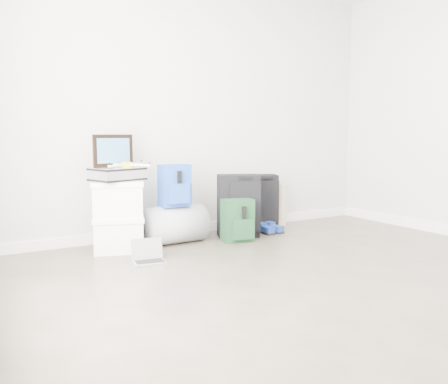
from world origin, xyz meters
TOP-DOWN VIEW (x-y plane):
  - ground at (0.00, 0.00)m, footprint 5.00×5.00m
  - room_envelope at (0.00, 0.02)m, footprint 4.52×5.02m
  - boxes_stack at (-0.99, 2.10)m, footprint 0.55×0.49m
  - briefcase at (-0.99, 2.10)m, footprint 0.50×0.42m
  - painting at (-0.99, 2.20)m, footprint 0.39×0.10m
  - drone at (-0.91, 2.08)m, footprint 0.43×0.43m
  - duffel_bag at (-0.42, 2.13)m, footprint 0.62×0.39m
  - blue_backpack at (-0.42, 2.10)m, footprint 0.29×0.21m
  - large_suitcase at (0.29, 2.08)m, footprint 0.48×0.40m
  - green_backpack at (0.16, 1.88)m, footprint 0.33×0.27m
  - carry_on at (0.77, 2.37)m, footprint 0.44×0.37m
  - shoes at (0.68, 2.05)m, footprint 0.22×0.25m
  - rolled_rug at (1.01, 2.33)m, footprint 0.16×0.16m
  - laptop at (-0.90, 1.62)m, footprint 0.29×0.23m

SIDE VIEW (x-z plane):
  - ground at x=0.00m, z-range 0.00..0.00m
  - shoes at x=0.68m, z-range 0.00..0.08m
  - laptop at x=-0.90m, z-range -0.05..0.14m
  - duffel_bag at x=-0.42m, z-range 0.00..0.37m
  - green_backpack at x=0.16m, z-range -0.01..0.42m
  - rolled_rug at x=1.01m, z-range 0.00..0.49m
  - carry_on at x=0.77m, z-range 0.00..0.61m
  - large_suitcase at x=0.29m, z-range 0.00..0.65m
  - boxes_stack at x=-0.99m, z-range 0.00..0.65m
  - blue_backpack at x=-0.42m, z-range 0.37..0.77m
  - briefcase at x=-0.99m, z-range 0.65..0.77m
  - drone at x=-0.91m, z-range 0.77..0.82m
  - painting at x=-0.99m, z-range 0.77..1.07m
  - room_envelope at x=0.00m, z-range 0.37..3.08m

